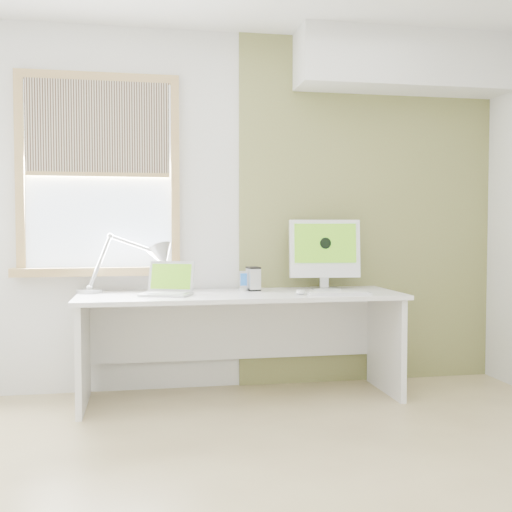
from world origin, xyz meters
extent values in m
cube|color=tan|center=(0.00, 0.00, -0.01)|extent=(4.00, 3.50, 0.02)
cube|color=silver|center=(0.00, 1.76, 1.30)|extent=(4.00, 0.02, 2.60)
cube|color=olive|center=(1.00, 1.74, 1.30)|extent=(2.00, 0.02, 2.60)
cube|color=white|center=(1.20, 1.57, 2.40)|extent=(1.60, 0.40, 0.42)
cube|color=tan|center=(-1.53, 1.72, 1.55)|extent=(0.06, 0.06, 1.42)
cube|color=tan|center=(-0.47, 1.72, 1.55)|extent=(0.06, 0.06, 1.42)
cube|color=tan|center=(-1.00, 1.72, 2.23)|extent=(1.00, 0.06, 0.06)
cube|color=tan|center=(-1.00, 1.70, 0.87)|extent=(1.20, 0.14, 0.06)
cube|color=#D1E2F9|center=(-1.00, 1.74, 1.55)|extent=(1.00, 0.01, 1.30)
cube|color=beige|center=(-1.00, 1.70, 1.88)|extent=(0.98, 0.02, 0.65)
cube|color=tan|center=(-1.00, 1.70, 1.55)|extent=(0.98, 0.03, 0.03)
cube|color=white|center=(-0.04, 1.38, 0.71)|extent=(2.20, 0.70, 0.03)
cube|color=white|center=(-1.09, 1.38, 0.35)|extent=(0.04, 0.64, 0.70)
cube|color=white|center=(1.01, 1.38, 0.35)|extent=(0.04, 0.64, 0.70)
cube|color=white|center=(-0.04, 1.70, 0.45)|extent=(2.08, 0.02, 0.48)
cylinder|color=#B7B9BC|center=(-1.07, 1.59, 0.74)|extent=(0.21, 0.21, 0.02)
sphere|color=#B7B9BC|center=(-1.07, 1.59, 0.76)|extent=(0.06, 0.06, 0.05)
cylinder|color=#B7B9BC|center=(-0.99, 1.60, 0.94)|extent=(0.17, 0.06, 0.37)
sphere|color=#B7B9BC|center=(-0.92, 1.62, 1.12)|extent=(0.05, 0.05, 0.04)
cylinder|color=#B7B9BC|center=(-0.76, 1.63, 1.06)|extent=(0.34, 0.05, 0.14)
sphere|color=#B7B9BC|center=(-0.60, 1.65, 1.00)|extent=(0.05, 0.05, 0.04)
cone|color=#B7B9BC|center=(-0.57, 1.66, 0.97)|extent=(0.29, 0.30, 0.22)
cube|color=#B7B9BC|center=(-0.55, 1.33, 0.74)|extent=(0.37, 0.32, 0.02)
cube|color=#B2B5B7|center=(-0.55, 1.33, 0.75)|extent=(0.30, 0.22, 0.00)
cube|color=#B7B9BC|center=(-0.51, 1.43, 0.85)|extent=(0.32, 0.17, 0.21)
cube|color=#4B8813|center=(-0.52, 1.43, 0.85)|extent=(0.28, 0.14, 0.17)
cylinder|color=#B7B9BC|center=(0.00, 1.54, 0.74)|extent=(0.09, 0.09, 0.02)
cube|color=#B7B9BC|center=(0.00, 1.54, 0.81)|extent=(0.06, 0.02, 0.12)
cube|color=#194C99|center=(0.00, 1.53, 0.81)|extent=(0.05, 0.01, 0.09)
cube|color=#B7B9BC|center=(0.07, 1.55, 0.81)|extent=(0.09, 0.13, 0.17)
cube|color=black|center=(0.07, 1.55, 0.89)|extent=(0.09, 0.14, 0.01)
cube|color=black|center=(0.07, 1.55, 0.74)|extent=(0.09, 0.14, 0.01)
cube|color=#B7B9BC|center=(0.60, 1.54, 0.74)|extent=(0.20, 0.18, 0.01)
cube|color=#B7B9BC|center=(0.60, 1.57, 0.82)|extent=(0.06, 0.03, 0.17)
cube|color=white|center=(0.60, 1.56, 1.02)|extent=(0.52, 0.14, 0.42)
cube|color=#4B8813|center=(0.60, 1.53, 1.07)|extent=(0.45, 0.07, 0.28)
cylinder|color=black|center=(0.60, 1.53, 1.07)|extent=(0.08, 0.02, 0.08)
cube|color=white|center=(0.58, 1.17, 0.74)|extent=(0.43, 0.15, 0.02)
cube|color=white|center=(0.58, 1.17, 0.75)|extent=(0.40, 0.12, 0.00)
ellipsoid|color=white|center=(0.34, 1.24, 0.75)|extent=(0.09, 0.12, 0.03)
camera|label=1|loc=(-0.70, -2.75, 1.18)|focal=43.14mm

